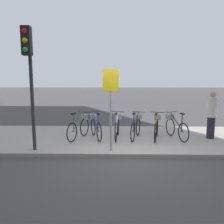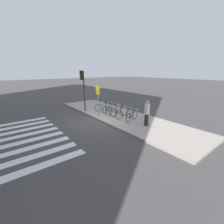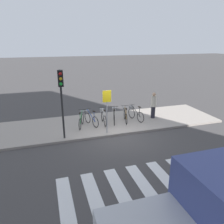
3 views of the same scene
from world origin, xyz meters
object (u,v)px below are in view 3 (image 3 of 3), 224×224
Objects in this scene: pedestrian at (153,105)px; parked_bicycle_4 at (125,115)px; parked_bicycle_5 at (135,113)px; traffic_light at (61,91)px; sign_post at (107,105)px; parked_bicycle_0 at (82,119)px; parked_bicycle_3 at (114,115)px; parked_bicycle_1 at (90,118)px; parked_bicycle_2 at (103,116)px.

parked_bicycle_4 is at bearing -178.26° from pedestrian.
parked_bicycle_5 is 5.09m from traffic_light.
parked_bicycle_4 is 4.51m from traffic_light.
parked_bicycle_5 is at bearing 5.45° from parked_bicycle_4.
sign_post is at bearing 1.35° from traffic_light.
pedestrian is 0.71× the size of sign_post.
parked_bicycle_0 is 0.99× the size of parked_bicycle_3.
parked_bicycle_4 is (2.13, -0.07, 0.00)m from parked_bicycle_1.
sign_post is at bearing -97.58° from parked_bicycle_2.
parked_bicycle_1 is (0.53, 0.07, 0.00)m from parked_bicycle_0.
parked_bicycle_2 is 2.01m from parked_bicycle_5.
parked_bicycle_5 is (2.79, -0.00, 0.00)m from parked_bicycle_1.
pedestrian is 6.06m from traffic_light.
parked_bicycle_4 and parked_bicycle_5 have the same top height.
sign_post is (-2.21, -1.44, 1.15)m from parked_bicycle_5.
sign_post reaches higher than parked_bicycle_1.
parked_bicycle_3 is 0.99× the size of parked_bicycle_4.
parked_bicycle_1 and parked_bicycle_2 have the same top height.
sign_post is (0.58, -1.45, 1.15)m from parked_bicycle_1.
parked_bicycle_0 is 2.66m from parked_bicycle_4.
parked_bicycle_5 is at bearing -0.06° from parked_bicycle_1.
parked_bicycle_4 is at bearing 41.74° from sign_post.
parked_bicycle_1 is 0.43× the size of traffic_light.
parked_bicycle_3 is 3.98m from traffic_light.
parked_bicycle_2 is 1.03× the size of parked_bicycle_5.
pedestrian reaches higher than parked_bicycle_0.
traffic_light reaches higher than parked_bicycle_2.
pedestrian is at bearing 0.81° from parked_bicycle_0.
parked_bicycle_0 is 3.32m from parked_bicycle_5.
pedestrian reaches higher than parked_bicycle_4.
parked_bicycle_0 is 0.98× the size of parked_bicycle_4.
traffic_light is (-3.77, -1.43, 2.03)m from parked_bicycle_4.
traffic_light is at bearing -153.93° from parked_bicycle_3.
sign_post is (-1.55, -1.38, 1.15)m from parked_bicycle_4.
parked_bicycle_0 is at bearing 52.15° from traffic_light.
parked_bicycle_2 is 3.27m from pedestrian.
parked_bicycle_1 is at bearing 179.88° from pedestrian.
parked_bicycle_4 is 0.66m from parked_bicycle_5.
parked_bicycle_2 is 1.02× the size of parked_bicycle_4.
pedestrian is at bearing 14.78° from traffic_light.
parked_bicycle_0 is 1.00× the size of parked_bicycle_1.
parked_bicycle_5 is at bearing 179.75° from pedestrian.
parked_bicycle_3 is at bearing 174.14° from parked_bicycle_4.
parked_bicycle_2 is 0.45× the size of traffic_light.
traffic_light reaches higher than parked_bicycle_5.
pedestrian is 3.79m from sign_post.
parked_bicycle_2 is at bearing -0.30° from parked_bicycle_1.
parked_bicycle_2 is (0.77, -0.00, 0.00)m from parked_bicycle_1.
sign_post is at bearing -120.58° from parked_bicycle_3.
parked_bicycle_1 is at bearing 111.83° from sign_post.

